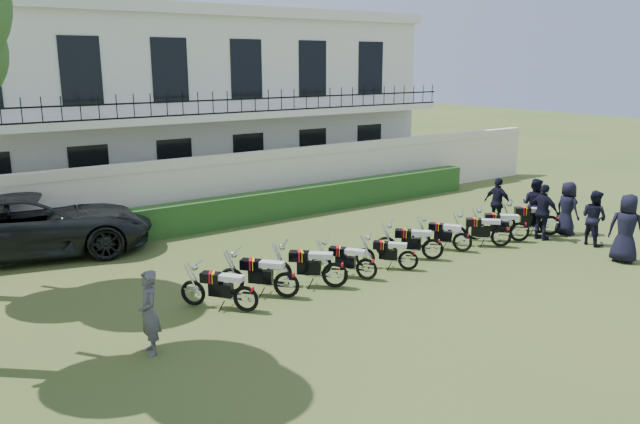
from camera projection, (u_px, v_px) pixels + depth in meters
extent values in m
plane|color=#395321|center=(388.00, 282.00, 15.73)|extent=(100.00, 100.00, 0.00)
cube|color=beige|center=(239.00, 190.00, 21.86)|extent=(30.00, 0.30, 2.00)
cube|color=beige|center=(238.00, 158.00, 21.59)|extent=(30.00, 0.35, 0.30)
cube|color=#174018|center=(275.00, 205.00, 21.90)|extent=(18.00, 0.60, 1.00)
cube|color=silver|center=(170.00, 108.00, 26.05)|extent=(20.00, 8.00, 7.00)
cube|color=silver|center=(165.00, 15.00, 25.18)|extent=(20.40, 8.40, 0.40)
cube|color=silver|center=(220.00, 116.00, 22.31)|extent=(20.00, 1.40, 0.25)
cube|color=black|center=(227.00, 100.00, 21.65)|extent=(20.00, 0.05, 0.05)
cube|color=black|center=(228.00, 113.00, 21.75)|extent=(20.00, 0.05, 0.05)
cube|color=black|center=(90.00, 178.00, 20.83)|extent=(1.30, 0.12, 2.20)
cube|color=black|center=(80.00, 71.00, 20.00)|extent=(1.30, 0.12, 2.20)
cube|color=black|center=(175.00, 169.00, 22.50)|extent=(1.30, 0.12, 2.20)
cube|color=black|center=(170.00, 70.00, 21.67)|extent=(1.30, 0.12, 2.20)
cube|color=black|center=(248.00, 162.00, 24.17)|extent=(1.30, 0.12, 2.20)
cube|color=black|center=(246.00, 69.00, 23.34)|extent=(1.30, 0.12, 2.20)
cube|color=black|center=(312.00, 155.00, 25.83)|extent=(1.30, 0.12, 2.20)
cube|color=black|center=(312.00, 69.00, 25.00)|extent=(1.30, 0.12, 2.20)
cube|color=black|center=(369.00, 150.00, 27.50)|extent=(1.30, 0.12, 2.20)
cube|color=black|center=(370.00, 68.00, 26.67)|extent=(1.30, 0.12, 2.20)
torus|color=black|center=(273.00, 303.00, 13.54)|extent=(0.45, 0.53, 0.61)
torus|color=black|center=(219.00, 297.00, 13.90)|extent=(0.45, 0.53, 0.61)
cube|color=black|center=(248.00, 294.00, 13.67)|extent=(0.48, 0.54, 0.30)
cube|color=black|center=(238.00, 281.00, 13.67)|extent=(0.48, 0.51, 0.22)
cube|color=red|center=(238.00, 281.00, 13.67)|extent=(0.21, 0.27, 0.23)
cube|color=yellow|center=(240.00, 281.00, 13.65)|extent=(0.18, 0.25, 0.23)
cube|color=silver|center=(259.00, 282.00, 13.52)|extent=(0.53, 0.58, 0.12)
cylinder|color=silver|center=(224.00, 267.00, 13.69)|extent=(0.48, 0.39, 0.03)
torus|color=black|center=(315.00, 289.00, 14.37)|extent=(0.49, 0.54, 0.64)
torus|color=black|center=(259.00, 284.00, 14.67)|extent=(0.49, 0.54, 0.64)
cube|color=black|center=(289.00, 280.00, 14.47)|extent=(0.52, 0.55, 0.31)
cube|color=black|center=(278.00, 268.00, 14.46)|extent=(0.51, 0.53, 0.23)
cube|color=red|center=(278.00, 267.00, 14.46)|extent=(0.21, 0.29, 0.24)
cube|color=yellow|center=(281.00, 268.00, 14.44)|extent=(0.18, 0.27, 0.24)
cube|color=silver|center=(300.00, 268.00, 14.33)|extent=(0.57, 0.59, 0.13)
cylinder|color=silver|center=(264.00, 254.00, 14.46)|extent=(0.49, 0.44, 0.03)
torus|color=black|center=(363.00, 277.00, 15.09)|extent=(0.54, 0.51, 0.65)
torus|color=black|center=(307.00, 275.00, 15.26)|extent=(0.54, 0.51, 0.65)
cube|color=black|center=(337.00, 270.00, 15.13)|extent=(0.56, 0.53, 0.32)
cube|color=black|center=(327.00, 258.00, 15.09)|extent=(0.54, 0.53, 0.23)
cube|color=red|center=(327.00, 258.00, 15.09)|extent=(0.19, 0.30, 0.24)
cube|color=yellow|center=(330.00, 258.00, 15.08)|extent=(0.16, 0.29, 0.24)
cube|color=silver|center=(349.00, 258.00, 15.02)|extent=(0.60, 0.58, 0.13)
cylinder|color=silver|center=(313.00, 245.00, 15.06)|extent=(0.45, 0.49, 0.03)
torus|color=black|center=(390.00, 273.00, 15.54)|extent=(0.39, 0.51, 0.57)
torus|color=black|center=(344.00, 267.00, 15.94)|extent=(0.39, 0.51, 0.57)
cube|color=black|center=(368.00, 265.00, 15.69)|extent=(0.43, 0.51, 0.28)
cube|color=black|center=(360.00, 255.00, 15.70)|extent=(0.44, 0.48, 0.20)
cube|color=red|center=(360.00, 254.00, 15.70)|extent=(0.20, 0.25, 0.21)
cube|color=yellow|center=(363.00, 255.00, 15.68)|extent=(0.18, 0.23, 0.21)
cube|color=silver|center=(378.00, 255.00, 15.54)|extent=(0.48, 0.55, 0.11)
cylinder|color=silver|center=(349.00, 243.00, 15.73)|extent=(0.47, 0.34, 0.03)
torus|color=black|center=(430.00, 263.00, 16.35)|extent=(0.42, 0.45, 0.54)
torus|color=black|center=(386.00, 260.00, 16.59)|extent=(0.42, 0.45, 0.54)
cube|color=black|center=(410.00, 257.00, 16.43)|extent=(0.45, 0.47, 0.27)
cube|color=black|center=(403.00, 247.00, 16.42)|extent=(0.44, 0.45, 0.19)
cube|color=red|center=(403.00, 247.00, 16.41)|extent=(0.17, 0.24, 0.20)
cube|color=yellow|center=(405.00, 247.00, 16.40)|extent=(0.15, 0.23, 0.20)
cube|color=silver|center=(420.00, 247.00, 16.31)|extent=(0.48, 0.50, 0.11)
cylinder|color=silver|center=(392.00, 237.00, 16.41)|extent=(0.41, 0.38, 0.03)
torus|color=black|center=(456.00, 251.00, 17.21)|extent=(0.49, 0.49, 0.61)
torus|color=black|center=(409.00, 249.00, 17.43)|extent=(0.49, 0.49, 0.61)
cube|color=black|center=(435.00, 245.00, 17.27)|extent=(0.51, 0.51, 0.30)
cube|color=black|center=(427.00, 235.00, 17.25)|extent=(0.50, 0.50, 0.22)
cube|color=red|center=(427.00, 235.00, 17.25)|extent=(0.19, 0.28, 0.23)
cube|color=yellow|center=(429.00, 235.00, 17.24)|extent=(0.16, 0.26, 0.23)
cube|color=silver|center=(445.00, 235.00, 17.15)|extent=(0.55, 0.56, 0.12)
cylinder|color=silver|center=(415.00, 225.00, 17.24)|extent=(0.44, 0.44, 0.03)
torus|color=black|center=(484.00, 245.00, 17.86)|extent=(0.39, 0.51, 0.57)
torus|color=black|center=(441.00, 241.00, 18.27)|extent=(0.39, 0.51, 0.57)
cube|color=black|center=(464.00, 239.00, 18.01)|extent=(0.43, 0.52, 0.28)
cube|color=black|center=(457.00, 230.00, 18.03)|extent=(0.44, 0.48, 0.20)
cube|color=red|center=(457.00, 229.00, 18.02)|extent=(0.21, 0.25, 0.21)
cube|color=yellow|center=(459.00, 229.00, 18.01)|extent=(0.18, 0.23, 0.21)
cube|color=silver|center=(474.00, 230.00, 17.86)|extent=(0.48, 0.55, 0.11)
cylinder|color=silver|center=(447.00, 219.00, 18.06)|extent=(0.48, 0.34, 0.03)
torus|color=black|center=(524.00, 239.00, 18.44)|extent=(0.50, 0.48, 0.61)
torus|color=black|center=(479.00, 237.00, 18.63)|extent=(0.50, 0.48, 0.61)
cube|color=black|center=(503.00, 233.00, 18.49)|extent=(0.52, 0.51, 0.30)
cube|color=black|center=(496.00, 224.00, 18.46)|extent=(0.50, 0.50, 0.22)
cube|color=red|center=(496.00, 224.00, 18.46)|extent=(0.18, 0.28, 0.23)
cube|color=yellow|center=(498.00, 224.00, 18.45)|extent=(0.15, 0.27, 0.23)
cube|color=silver|center=(513.00, 223.00, 18.38)|extent=(0.56, 0.55, 0.12)
cylinder|color=silver|center=(485.00, 214.00, 18.44)|extent=(0.43, 0.45, 0.03)
torus|color=black|center=(541.00, 233.00, 18.98)|extent=(0.52, 0.48, 0.62)
torus|color=black|center=(497.00, 232.00, 19.14)|extent=(0.52, 0.48, 0.62)
cube|color=black|center=(521.00, 228.00, 19.02)|extent=(0.53, 0.51, 0.30)
cube|color=black|center=(514.00, 219.00, 18.98)|extent=(0.51, 0.50, 0.22)
cube|color=red|center=(514.00, 219.00, 18.98)|extent=(0.18, 0.28, 0.23)
cube|color=yellow|center=(516.00, 219.00, 18.97)|extent=(0.15, 0.27, 0.23)
cube|color=silver|center=(531.00, 218.00, 18.91)|extent=(0.58, 0.55, 0.12)
cylinder|color=silver|center=(504.00, 209.00, 18.95)|extent=(0.43, 0.47, 0.03)
torus|color=black|center=(573.00, 227.00, 19.65)|extent=(0.56, 0.50, 0.65)
torus|color=black|center=(528.00, 226.00, 19.79)|extent=(0.56, 0.50, 0.65)
cube|color=black|center=(552.00, 222.00, 19.68)|extent=(0.57, 0.53, 0.32)
cube|color=black|center=(545.00, 213.00, 19.63)|extent=(0.54, 0.52, 0.23)
cube|color=red|center=(545.00, 212.00, 19.63)|extent=(0.18, 0.30, 0.25)
cube|color=yellow|center=(547.00, 212.00, 19.62)|extent=(0.15, 0.29, 0.25)
cube|color=silver|center=(563.00, 212.00, 19.57)|extent=(0.61, 0.58, 0.13)
cylinder|color=silver|center=(535.00, 202.00, 19.59)|extent=(0.44, 0.51, 0.03)
imported|color=black|center=(33.00, 224.00, 17.71)|extent=(7.00, 4.39, 1.80)
imported|color=#545459|center=(149.00, 313.00, 11.70)|extent=(0.47, 0.65, 1.65)
imported|color=black|center=(626.00, 228.00, 17.06)|extent=(0.88, 1.08, 1.92)
imported|color=black|center=(594.00, 218.00, 18.71)|extent=(0.74, 0.89, 1.67)
imported|color=black|center=(543.00, 212.00, 19.21)|extent=(0.50, 1.05, 1.75)
imported|color=black|center=(567.00, 208.00, 19.81)|extent=(0.67, 0.91, 1.71)
imported|color=black|center=(534.00, 205.00, 20.27)|extent=(0.78, 0.93, 1.73)
imported|color=black|center=(498.00, 203.00, 20.70)|extent=(0.54, 1.02, 1.66)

